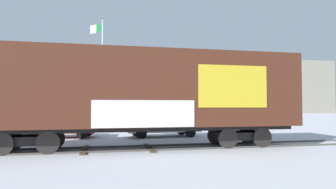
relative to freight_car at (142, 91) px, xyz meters
The scene contains 7 objects.
ground_plane 2.95m from the freight_car, behind, with size 260.00×260.00×0.00m, color #B2B5BC.
track 2.58m from the freight_car, ahead, with size 60.02×3.24×0.08m.
freight_car is the anchor object (origin of this frame).
flagpole 12.12m from the freight_car, 101.76° to the left, with size 1.15×1.07×9.02m.
hillside 68.77m from the freight_car, 91.23° to the left, with size 112.33×31.52×17.61m.
parked_car_red 7.17m from the freight_car, 129.65° to the left, with size 4.34×2.22×1.69m.
parked_car_white 5.49m from the freight_car, 71.05° to the left, with size 4.64×2.25×1.68m.
Camera 1 is at (0.18, -13.16, 1.94)m, focal length 31.21 mm.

